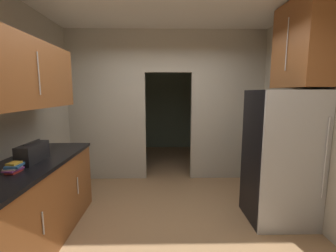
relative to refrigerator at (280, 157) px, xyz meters
The scene contains 10 objects.
ground 1.70m from the refrigerator, behind, with size 20.00×20.00×0.00m, color #93704C.
kitchen_overhead_slab 2.49m from the refrigerator, 167.60° to the left, with size 4.09×7.54×0.06m, color silver.
kitchen_partition 2.23m from the refrigerator, 133.14° to the left, with size 3.69×0.12×2.83m.
adjoining_room_shell 3.74m from the refrigerator, 113.13° to the left, with size 3.69×2.65×2.83m.
refrigerator is the anchor object (origin of this frame).
lower_cabinet_run 3.01m from the refrigerator, behind, with size 0.69×1.94×0.94m.
upper_cabinet_counterside 3.15m from the refrigerator, behind, with size 0.36×1.74×0.72m.
upper_cabinet_fridgeside 1.44m from the refrigerator, 25.20° to the left, with size 0.36×0.85×1.06m.
boombox 2.96m from the refrigerator, behind, with size 0.17×0.42×0.23m.
book_stack 3.01m from the refrigerator, 166.06° to the right, with size 0.14×0.19×0.09m.
Camera 1 is at (-0.05, -2.60, 1.68)m, focal length 24.29 mm.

